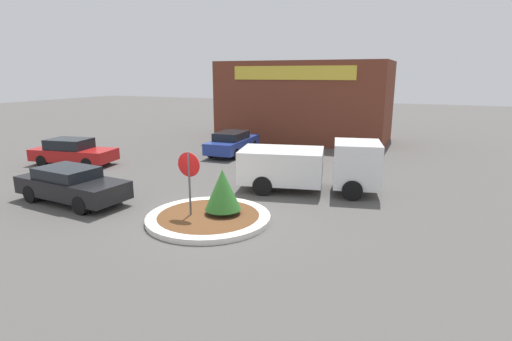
{
  "coord_description": "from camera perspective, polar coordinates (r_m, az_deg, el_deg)",
  "views": [
    {
      "loc": [
        6.56,
        -11.02,
        4.82
      ],
      "look_at": [
        0.75,
        2.29,
        1.29
      ],
      "focal_mm": 28.0,
      "sensor_mm": 36.0,
      "label": 1
    }
  ],
  "objects": [
    {
      "name": "ground_plane",
      "position": [
        13.7,
        -6.78,
        -7.05
      ],
      "size": [
        120.0,
        120.0,
        0.0
      ],
      "primitive_type": "plane",
      "color": "#514F4C"
    },
    {
      "name": "traffic_island",
      "position": [
        13.67,
        -6.79,
        -6.7
      ],
      "size": [
        4.19,
        4.19,
        0.18
      ],
      "color": "silver",
      "rests_on": "ground_plane"
    },
    {
      "name": "stop_sign",
      "position": [
        13.33,
        -9.54,
        -0.29
      ],
      "size": [
        0.82,
        0.07,
        2.35
      ],
      "color": "#4C4C51",
      "rests_on": "ground_plane"
    },
    {
      "name": "island_shrub",
      "position": [
        13.47,
        -4.78,
        -2.71
      ],
      "size": [
        1.23,
        1.23,
        1.56
      ],
      "color": "brown",
      "rests_on": "traffic_island"
    },
    {
      "name": "utility_truck",
      "position": [
        16.83,
        7.83,
        0.77
      ],
      "size": [
        6.07,
        3.42,
        2.13
      ],
      "rotation": [
        0.0,
        0.0,
        0.22
      ],
      "color": "white",
      "rests_on": "ground_plane"
    },
    {
      "name": "storefront_building",
      "position": [
        30.06,
        6.94,
        9.8
      ],
      "size": [
        12.0,
        6.07,
        5.69
      ],
      "color": "brown",
      "rests_on": "ground_plane"
    },
    {
      "name": "parked_sedan_blue",
      "position": [
        24.53,
        -3.36,
        4.01
      ],
      "size": [
        1.97,
        4.76,
        1.4
      ],
      "rotation": [
        0.0,
        0.0,
        1.62
      ],
      "color": "navy",
      "rests_on": "ground_plane"
    },
    {
      "name": "parked_sedan_black",
      "position": [
        16.8,
        -24.87,
        -1.82
      ],
      "size": [
        4.72,
        2.13,
        1.36
      ],
      "rotation": [
        0.0,
        0.0,
        -0.09
      ],
      "color": "black",
      "rests_on": "ground_plane"
    },
    {
      "name": "parked_sedan_red",
      "position": [
        23.77,
        -24.71,
        2.44
      ],
      "size": [
        4.68,
        2.47,
        1.41
      ],
      "rotation": [
        0.0,
        0.0,
        0.17
      ],
      "color": "#B21919",
      "rests_on": "ground_plane"
    }
  ]
}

